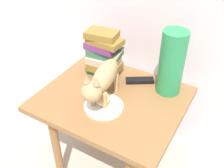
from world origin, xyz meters
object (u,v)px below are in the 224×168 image
side_table (112,109)px  book_stack (104,54)px  tv_remote (140,80)px  plate (104,106)px  bread_roll (103,99)px  green_vase (172,63)px  cat (103,79)px

side_table → book_stack: book_stack is taller
side_table → tv_remote: bearing=70.8°
plate → bread_roll: (-0.01, 0.01, 0.03)m
book_stack → side_table: bearing=-47.7°
side_table → bread_roll: bearing=-92.4°
bread_roll → green_vase: (0.22, 0.27, 0.13)m
plate → bread_roll: 0.03m
bread_roll → book_stack: 0.29m
side_table → plate: size_ratio=3.75×
cat → green_vase: 0.34m
green_vase → plate: bearing=-127.2°
book_stack → green_vase: size_ratio=0.77×
bread_roll → cat: (-0.02, 0.03, 0.09)m
green_vase → bread_roll: bearing=-129.5°
cat → book_stack: 0.25m
plate → cat: bearing=124.5°
cat → green_vase: size_ratio=1.43×
book_stack → tv_remote: book_stack is taller
side_table → plate: bearing=-85.8°
bread_roll → tv_remote: 0.27m
side_table → bread_roll: 0.14m
tv_remote → plate: bearing=-134.2°
plate → green_vase: green_vase is taller
green_vase → tv_remote: green_vase is taller
side_table → bread_roll: (-0.00, -0.08, 0.12)m
book_stack → bread_roll: bearing=-59.2°
book_stack → tv_remote: size_ratio=1.70×
bread_roll → tv_remote: size_ratio=0.53×
cat → tv_remote: cat is taller
cat → plate: bearing=-55.5°
cat → bread_roll: bearing=-59.9°
book_stack → green_vase: bearing=5.0°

